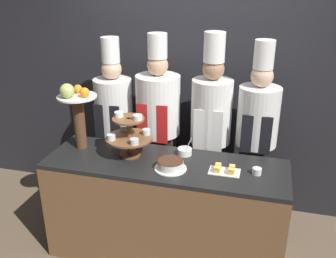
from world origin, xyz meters
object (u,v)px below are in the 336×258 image
at_px(tiered_stand, 129,134).
at_px(serving_bowl_far, 185,151).
at_px(cup_white, 257,171).
at_px(cake_round, 171,165).
at_px(cake_square_tray, 225,170).
at_px(chef_left, 114,121).
at_px(chef_center_left, 158,123).
at_px(chef_center_right, 211,126).
at_px(chef_right, 256,133).
at_px(fruit_pedestal, 77,108).

height_order(tiered_stand, serving_bowl_far, tiered_stand).
bearing_deg(cup_white, cake_round, -172.05).
relative_size(cake_square_tray, chef_left, 0.13).
height_order(chef_left, chef_center_left, chef_center_left).
relative_size(chef_center_left, chef_center_right, 0.98).
bearing_deg(chef_right, tiered_stand, -151.20).
bearing_deg(cake_square_tray, fruit_pedestal, 174.94).
bearing_deg(cake_round, cake_square_tray, 8.51).
height_order(cup_white, serving_bowl_far, serving_bowl_far).
relative_size(fruit_pedestal, chef_center_right, 0.32).
bearing_deg(tiered_stand, chef_left, 123.53).
distance_m(fruit_pedestal, chef_right, 1.58).
xyz_separation_m(cup_white, serving_bowl_far, (-0.60, 0.18, 0.00)).
bearing_deg(chef_center_left, cup_white, -32.31).
height_order(cake_round, chef_right, chef_right).
bearing_deg(chef_center_right, cake_round, -106.07).
relative_size(fruit_pedestal, chef_left, 0.33).
bearing_deg(fruit_pedestal, serving_bowl_far, 6.37).
bearing_deg(chef_left, cake_round, -42.64).
xyz_separation_m(chef_left, chef_center_right, (0.95, -0.00, 0.04)).
relative_size(tiered_stand, fruit_pedestal, 0.67).
bearing_deg(chef_center_right, fruit_pedestal, -153.79).
bearing_deg(cake_square_tray, chef_right, 72.23).
relative_size(chef_center_left, chef_right, 1.01).
bearing_deg(tiered_stand, serving_bowl_far, 16.67).
relative_size(tiered_stand, chef_center_right, 0.21).
bearing_deg(chef_center_left, fruit_pedestal, -136.77).
height_order(fruit_pedestal, chef_left, chef_left).
xyz_separation_m(cake_square_tray, serving_bowl_far, (-0.36, 0.21, 0.01)).
relative_size(tiered_stand, serving_bowl_far, 2.46).
height_order(cake_square_tray, chef_center_left, chef_center_left).
height_order(chef_center_left, chef_center_right, chef_center_right).
bearing_deg(serving_bowl_far, chef_left, 152.47).
relative_size(chef_left, chef_center_right, 0.96).
bearing_deg(chef_right, chef_center_left, -180.00).
xyz_separation_m(tiered_stand, fruit_pedestal, (-0.47, 0.03, 0.16)).
bearing_deg(serving_bowl_far, chef_center_left, 130.19).
height_order(cup_white, chef_center_left, chef_center_left).
height_order(cup_white, chef_left, chef_left).
bearing_deg(serving_bowl_far, chef_center_right, 70.39).
distance_m(serving_bowl_far, chef_center_left, 0.55).
relative_size(tiered_stand, chef_left, 0.22).
bearing_deg(tiered_stand, chef_center_left, 81.20).
bearing_deg(chef_left, serving_bowl_far, -27.53).
bearing_deg(chef_left, chef_right, 0.00).
bearing_deg(cake_round, chef_center_right, 73.93).
distance_m(chef_center_left, chef_right, 0.91).
bearing_deg(cake_round, chef_left, 137.36).
bearing_deg(chef_center_left, chef_left, 179.99).
height_order(cake_square_tray, serving_bowl_far, serving_bowl_far).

